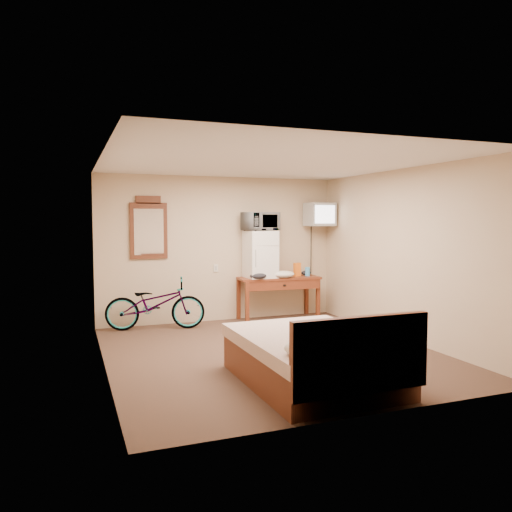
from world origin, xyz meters
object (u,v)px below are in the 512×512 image
object	(u,v)px
wall_mirror	(149,228)
microwave	(260,221)
crt_television	(320,215)
bicycle	(155,304)
desk	(279,283)
blue_cup	(308,271)
mini_fridge	(260,254)
bed	(315,357)

from	to	relation	value
wall_mirror	microwave	bearing A→B (deg)	-7.20
crt_television	wall_mirror	world-z (taller)	wall_mirror
bicycle	desk	bearing A→B (deg)	-77.29
blue_cup	bicycle	distance (m)	2.77
blue_cup	crt_television	xyz separation A→B (m)	(0.25, 0.03, 1.03)
microwave	crt_television	world-z (taller)	crt_television
crt_television	bicycle	size ratio (longest dim) A/B	0.37
blue_cup	wall_mirror	bearing A→B (deg)	174.27
microwave	blue_cup	xyz separation A→B (m)	(0.90, -0.04, -0.90)
mini_fridge	bed	bearing A→B (deg)	-101.66
desk	mini_fridge	xyz separation A→B (m)	(-0.34, 0.04, 0.52)
microwave	crt_television	xyz separation A→B (m)	(1.14, -0.01, 0.12)
desk	mini_fridge	world-z (taller)	mini_fridge
desk	crt_television	size ratio (longest dim) A/B	2.51
microwave	bed	world-z (taller)	microwave
blue_cup	mini_fridge	bearing A→B (deg)	177.40
mini_fridge	wall_mirror	size ratio (longest dim) A/B	0.79
crt_television	bed	bearing A→B (deg)	-118.52
blue_cup	bed	distance (m)	3.77
bicycle	bed	size ratio (longest dim) A/B	0.80
crt_television	bicycle	xyz separation A→B (m)	(-2.99, -0.09, -1.44)
microwave	bicycle	bearing A→B (deg)	165.64
desk	microwave	bearing A→B (deg)	173.87
wall_mirror	bicycle	world-z (taller)	wall_mirror
microwave	wall_mirror	size ratio (longest dim) A/B	0.56
desk	wall_mirror	bearing A→B (deg)	172.96
mini_fridge	bicycle	distance (m)	1.99
blue_cup	crt_television	size ratio (longest dim) A/B	0.27
mini_fridge	crt_television	size ratio (longest dim) A/B	1.39
mini_fridge	wall_mirror	xyz separation A→B (m)	(-1.88, 0.24, 0.46)
crt_television	wall_mirror	xyz separation A→B (m)	(-3.03, 0.25, -0.24)
desk	microwave	world-z (taller)	microwave
crt_television	bed	xyz separation A→B (m)	(-1.85, -3.40, -1.56)
wall_mirror	bed	xyz separation A→B (m)	(1.18, -3.65, -1.32)
wall_mirror	crt_television	bearing A→B (deg)	-4.75
blue_cup	crt_television	bearing A→B (deg)	6.28
bicycle	bed	bearing A→B (deg)	-149.92
wall_mirror	bed	bearing A→B (deg)	-72.16
wall_mirror	blue_cup	bearing A→B (deg)	-5.73
microwave	wall_mirror	xyz separation A→B (m)	(-1.88, 0.24, -0.11)
blue_cup	bicycle	xyz separation A→B (m)	(-2.74, -0.06, -0.42)
crt_television	bed	size ratio (longest dim) A/B	0.30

